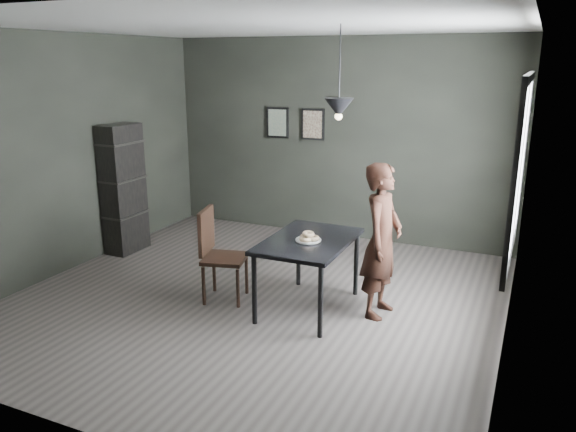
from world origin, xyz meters
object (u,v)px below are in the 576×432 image
at_px(woman, 382,241).
at_px(white_plate, 308,241).
at_px(cafe_table, 309,247).
at_px(shelf_unit, 123,189).
at_px(pendant_lamp, 339,108).
at_px(wood_chair, 216,249).

bearing_deg(woman, white_plate, 114.70).
height_order(cafe_table, shelf_unit, shelf_unit).
relative_size(cafe_table, white_plate, 5.22).
bearing_deg(pendant_lamp, wood_chair, -167.63).
relative_size(shelf_unit, pendant_lamp, 1.96).
relative_size(white_plate, wood_chair, 0.23).
bearing_deg(white_plate, pendant_lamp, 35.41).
xyz_separation_m(cafe_table, shelf_unit, (-2.92, 0.70, 0.17)).
relative_size(wood_chair, shelf_unit, 0.59).
xyz_separation_m(shelf_unit, pendant_lamp, (3.17, -0.60, 1.21)).
relative_size(white_plate, shelf_unit, 0.14).
height_order(cafe_table, white_plate, white_plate).
height_order(white_plate, wood_chair, wood_chair).
bearing_deg(pendant_lamp, cafe_table, -158.20).
xyz_separation_m(cafe_table, white_plate, (0.02, -0.06, 0.08)).
bearing_deg(woman, shelf_unit, 86.75).
relative_size(woman, shelf_unit, 0.91).
xyz_separation_m(white_plate, wood_chair, (-1.00, -0.11, -0.19)).
relative_size(cafe_table, shelf_unit, 0.71).
bearing_deg(woman, cafe_table, 109.45).
bearing_deg(shelf_unit, white_plate, -13.86).
distance_m(cafe_table, woman, 0.73).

